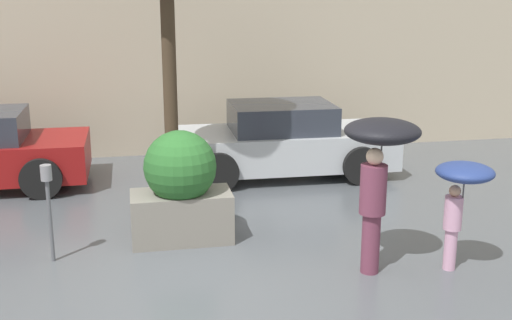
# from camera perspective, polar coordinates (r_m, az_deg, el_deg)

# --- Properties ---
(ground_plane) EXTENTS (40.00, 40.00, 0.00)m
(ground_plane) POSITION_cam_1_polar(r_m,az_deg,el_deg) (7.89, -4.63, -10.69)
(ground_plane) COLOR #51565B
(building_facade) EXTENTS (18.00, 0.30, 6.00)m
(building_facade) POSITION_cam_1_polar(r_m,az_deg,el_deg) (13.61, -8.14, 13.02)
(building_facade) COLOR #B7A88E
(building_facade) RESTS_ON ground
(planter_box) EXTENTS (1.38, 1.00, 1.57)m
(planter_box) POSITION_cam_1_polar(r_m,az_deg,el_deg) (8.88, -6.71, -2.41)
(planter_box) COLOR gray
(planter_box) RESTS_ON ground
(person_adult) EXTENTS (0.92, 0.92, 1.92)m
(person_adult) POSITION_cam_1_polar(r_m,az_deg,el_deg) (7.81, 10.91, 0.47)
(person_adult) COLOR brown
(person_adult) RESTS_ON ground
(person_child) EXTENTS (0.70, 0.70, 1.39)m
(person_child) POSITION_cam_1_polar(r_m,az_deg,el_deg) (8.14, 17.82, -2.18)
(person_child) COLOR #D199B7
(person_child) RESTS_ON ground
(parked_car_near) EXTENTS (4.19, 2.00, 1.37)m
(parked_car_near) POSITION_cam_1_polar(r_m,az_deg,el_deg) (12.07, 2.25, 1.62)
(parked_car_near) COLOR #B7BCC1
(parked_car_near) RESTS_ON ground
(parking_meter) EXTENTS (0.14, 0.14, 1.29)m
(parking_meter) POSITION_cam_1_polar(r_m,az_deg,el_deg) (8.50, -18.02, -2.79)
(parking_meter) COLOR #595B60
(parking_meter) RESTS_ON ground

